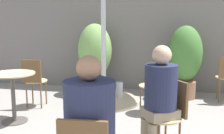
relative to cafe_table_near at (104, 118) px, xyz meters
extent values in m
cube|color=slate|center=(0.05, 3.39, 0.94)|extent=(10.00, 0.06, 3.00)
cylinder|color=#CCB284|center=(0.00, 0.00, 0.18)|extent=(0.69, 0.69, 0.02)
cylinder|color=#514C47|center=(-1.63, 1.04, -0.55)|extent=(0.38, 0.38, 0.01)
cylinder|color=#514C47|center=(-1.63, 1.04, -0.19)|extent=(0.06, 0.06, 0.71)
cylinder|color=#CCB284|center=(-1.63, 1.04, 0.18)|extent=(0.67, 0.67, 0.02)
cylinder|color=tan|center=(0.57, 0.38, -0.10)|extent=(0.39, 0.39, 0.02)
cylinder|color=brown|center=(0.60, 0.56, -0.33)|extent=(0.02, 0.02, 0.45)
cube|color=brown|center=(0.71, 0.48, 0.11)|extent=(0.21, 0.30, 0.39)
cylinder|color=brown|center=(1.59, 2.66, -0.33)|extent=(0.02, 0.02, 0.45)
cylinder|color=brown|center=(1.60, 2.92, -0.33)|extent=(0.02, 0.02, 0.45)
cylinder|color=tan|center=(-1.66, 1.80, -0.10)|extent=(0.39, 0.39, 0.02)
cylinder|color=brown|center=(-1.77, 1.66, -0.33)|extent=(0.02, 0.02, 0.45)
cylinder|color=brown|center=(-1.51, 1.68, -0.33)|extent=(0.02, 0.02, 0.45)
cylinder|color=brown|center=(-1.80, 1.91, -0.33)|extent=(0.02, 0.02, 0.45)
cylinder|color=brown|center=(-1.54, 1.94, -0.33)|extent=(0.02, 0.02, 0.45)
cube|color=brown|center=(-1.64, 1.62, 0.11)|extent=(0.34, 0.06, 0.39)
cylinder|color=tan|center=(0.36, 1.83, -0.10)|extent=(0.39, 0.39, 0.02)
cylinder|color=brown|center=(0.53, 1.77, -0.33)|extent=(0.02, 0.02, 0.45)
cylinder|color=brown|center=(0.42, 2.00, -0.33)|extent=(0.02, 0.02, 0.45)
cylinder|color=brown|center=(0.30, 1.66, -0.33)|extent=(0.02, 0.02, 0.45)
cylinder|color=brown|center=(0.19, 1.89, -0.33)|extent=(0.02, 0.02, 0.45)
cube|color=brown|center=(0.52, 1.91, 0.11)|extent=(0.18, 0.31, 0.39)
cylinder|color=#232847|center=(0.04, -0.64, 0.27)|extent=(0.37, 0.37, 0.49)
sphere|color=#9E7051|center=(0.04, -0.64, 0.60)|extent=(0.18, 0.18, 0.18)
cube|color=gray|center=(0.53, 0.36, -0.03)|extent=(0.44, 0.43, 0.10)
cylinder|color=#232847|center=(0.53, 0.36, 0.25)|extent=(0.35, 0.35, 0.47)
sphere|color=#DBAD89|center=(0.53, 0.36, 0.59)|extent=(0.20, 0.20, 0.20)
cylinder|color=silver|center=(-0.14, 0.10, 0.27)|extent=(0.07, 0.07, 0.16)
cylinder|color=beige|center=(-0.02, -0.17, 0.26)|extent=(0.06, 0.06, 0.15)
cylinder|color=silver|center=(0.14, 0.10, 0.26)|extent=(0.07, 0.07, 0.15)
cylinder|color=slate|center=(-0.86, 2.86, -0.38)|extent=(0.45, 0.45, 0.36)
ellipsoid|color=#709E51|center=(-0.86, 2.86, 0.36)|extent=(0.70, 0.70, 1.10)
cylinder|color=#93664C|center=(0.96, 2.87, -0.39)|extent=(0.46, 0.46, 0.34)
ellipsoid|color=#427533|center=(0.96, 2.87, 0.33)|extent=(0.65, 0.65, 1.08)
cylinder|color=silver|center=(0.00, 0.00, 0.62)|extent=(0.04, 0.04, 2.36)
camera|label=1|loc=(0.56, -2.37, 0.91)|focal=42.00mm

